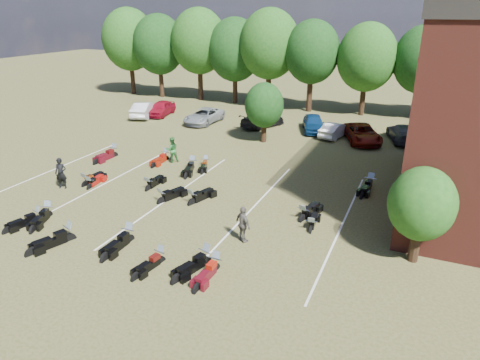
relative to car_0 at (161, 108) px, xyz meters
The scene contains 35 objects.
ground 25.34m from the car_0, 53.11° to the right, with size 160.00×160.00×0.00m, color brown.
car_0 is the anchor object (origin of this frame).
car_1 1.73m from the car_0, 133.12° to the right, with size 1.65×4.73×1.56m, color #B7B8BB.
car_2 5.76m from the car_0, 11.06° to the right, with size 2.34×5.07×1.41m, color gray.
car_3 11.39m from the car_0, ahead, with size 1.94×4.78×1.39m, color black.
car_4 16.19m from the car_0, ahead, with size 1.79×4.45×1.52m, color navy.
car_5 18.45m from the car_0, ahead, with size 1.37×3.92×1.29m, color beige.
car_6 20.80m from the car_0, ahead, with size 2.41×5.22×1.45m, color #610E05.
car_7 23.89m from the car_0, ahead, with size 2.03×4.98×1.45m, color #3D3F43.
person_black 19.84m from the car_0, 74.53° to the right, with size 0.71×0.47×1.95m, color black.
person_green 15.14m from the car_0, 53.76° to the right, with size 0.91×0.71×1.88m, color #296E2E.
person_grey 27.56m from the car_0, 48.74° to the right, with size 1.08×0.45×1.84m, color #58534B.
motorcycle_0 23.77m from the car_0, 71.34° to the right, with size 0.72×2.26×1.26m, color black, non-canonical shape.
motorcycle_1 24.31m from the car_0, 72.11° to the right, with size 0.68×2.13×1.19m, color black, non-canonical shape.
motorcycle_2 26.16m from the car_0, 66.46° to the right, with size 0.78×2.46×1.37m, color black, non-canonical shape.
motorcycle_3 26.45m from the car_0, 60.12° to the right, with size 0.77×2.40×1.34m, color black, non-canonical shape.
motorcycle_4 29.00m from the car_0, 53.07° to the right, with size 0.75×2.35×1.31m, color black, non-canonical shape.
motorcycle_5 28.50m from the car_0, 56.91° to the right, with size 0.65×2.03×1.13m, color black, non-canonical shape.
motorcycle_6 29.59m from the car_0, 52.40° to the right, with size 0.69×2.16×1.20m, color #4E0B14, non-canonical shape.
motorcycle_7 19.73m from the car_0, 69.68° to the right, with size 0.65×2.03×1.13m, color maroon, non-canonical shape.
motorcycle_8 19.32m from the car_0, 70.97° to the right, with size 0.70×2.19×1.22m, color black, non-canonical shape.
motorcycle_9 20.11m from the car_0, 59.06° to the right, with size 0.69×2.18×1.22m, color black, non-canonical shape.
motorcycle_10 22.16m from the car_0, 56.74° to the right, with size 0.75×2.35×1.31m, color black, non-canonical shape.
motorcycle_11 22.71m from the car_0, 52.40° to the right, with size 0.75×2.36×1.31m, color black, non-canonical shape.
motorcycle_12 27.86m from the car_0, 41.43° to the right, with size 0.64×2.02×1.13m, color black, non-canonical shape.
motorcycle_13 26.68m from the car_0, 40.80° to the right, with size 0.73×2.31×1.29m, color black, non-canonical shape.
motorcycle_14 13.62m from the car_0, 71.85° to the right, with size 0.80×2.50×1.40m, color #490A14, non-canonical shape.
motorcycle_15 14.63m from the car_0, 55.55° to the right, with size 0.72×2.27×1.27m, color maroon, non-canonical shape.
motorcycle_16 16.99m from the car_0, 49.65° to the right, with size 0.75×2.36×1.31m, color black, non-canonical shape.
motorcycle_17 16.76m from the car_0, 46.13° to the right, with size 0.64×2.00×1.11m, color black, non-canonical shape.
motorcycle_20 25.53m from the car_0, 26.71° to the right, with size 0.76×2.39×1.33m, color black, non-canonical shape.
tree_line 17.58m from the car_0, 31.62° to the left, with size 56.00×6.00×9.79m.
young_tree_near_building 32.18m from the car_0, 36.84° to the right, with size 2.80×2.80×4.16m.
young_tree_midfield 14.23m from the car_0, 19.80° to the right, with size 3.20×3.20×4.70m.
parking_lines 21.15m from the car_0, 54.73° to the right, with size 20.10×14.00×0.01m.
Camera 1 is at (9.99, -16.97, 10.34)m, focal length 32.00 mm.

